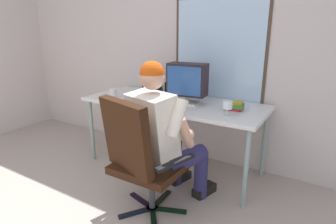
{
  "coord_description": "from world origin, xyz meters",
  "views": [
    {
      "loc": [
        1.55,
        -0.15,
        1.47
      ],
      "look_at": [
        0.3,
        1.9,
        0.75
      ],
      "focal_mm": 29.89,
      "sensor_mm": 36.0,
      "label": 1
    }
  ],
  "objects_px": {
    "coffee_mug": "(113,93)",
    "office_chair": "(140,154)",
    "desk_speaker": "(169,89)",
    "desk": "(173,106)",
    "person_seated": "(164,134)",
    "wine_glass": "(228,106)",
    "laptop": "(147,92)",
    "book_stack": "(234,106)",
    "crt_monitor": "(187,80)"
  },
  "relations": [
    {
      "from": "office_chair",
      "to": "laptop",
      "type": "xyz_separation_m",
      "value": [
        -0.55,
        0.87,
        0.27
      ]
    },
    {
      "from": "wine_glass",
      "to": "book_stack",
      "type": "distance_m",
      "value": 0.24
    },
    {
      "from": "person_seated",
      "to": "coffee_mug",
      "type": "distance_m",
      "value": 1.04
    },
    {
      "from": "person_seated",
      "to": "crt_monitor",
      "type": "distance_m",
      "value": 0.7
    },
    {
      "from": "laptop",
      "to": "office_chair",
      "type": "bearing_deg",
      "value": -57.79
    },
    {
      "from": "person_seated",
      "to": "crt_monitor",
      "type": "relative_size",
      "value": 3.1
    },
    {
      "from": "desk",
      "to": "laptop",
      "type": "xyz_separation_m",
      "value": [
        -0.34,
        0.01,
        0.11
      ]
    },
    {
      "from": "wine_glass",
      "to": "desk",
      "type": "bearing_deg",
      "value": 162.59
    },
    {
      "from": "crt_monitor",
      "to": "coffee_mug",
      "type": "distance_m",
      "value": 0.86
    },
    {
      "from": "person_seated",
      "to": "desk_speaker",
      "type": "relative_size",
      "value": 7.65
    },
    {
      "from": "crt_monitor",
      "to": "person_seated",
      "type": "bearing_deg",
      "value": -79.93
    },
    {
      "from": "desk",
      "to": "crt_monitor",
      "type": "bearing_deg",
      "value": -2.22
    },
    {
      "from": "book_stack",
      "to": "desk_speaker",
      "type": "bearing_deg",
      "value": 170.54
    },
    {
      "from": "laptop",
      "to": "wine_glass",
      "type": "relative_size",
      "value": 2.85
    },
    {
      "from": "desk_speaker",
      "to": "desk",
      "type": "bearing_deg",
      "value": -48.31
    },
    {
      "from": "crt_monitor",
      "to": "coffee_mug",
      "type": "xyz_separation_m",
      "value": [
        -0.82,
        -0.17,
        -0.19
      ]
    },
    {
      "from": "crt_monitor",
      "to": "desk_speaker",
      "type": "xyz_separation_m",
      "value": [
        -0.3,
        0.16,
        -0.15
      ]
    },
    {
      "from": "coffee_mug",
      "to": "laptop",
      "type": "bearing_deg",
      "value": 30.42
    },
    {
      "from": "crt_monitor",
      "to": "book_stack",
      "type": "distance_m",
      "value": 0.52
    },
    {
      "from": "crt_monitor",
      "to": "coffee_mug",
      "type": "height_order",
      "value": "crt_monitor"
    },
    {
      "from": "laptop",
      "to": "book_stack",
      "type": "height_order",
      "value": "laptop"
    },
    {
      "from": "office_chair",
      "to": "desk_speaker",
      "type": "bearing_deg",
      "value": 108.93
    },
    {
      "from": "laptop",
      "to": "book_stack",
      "type": "relative_size",
      "value": 2.01
    },
    {
      "from": "book_stack",
      "to": "crt_monitor",
      "type": "bearing_deg",
      "value": -176.38
    },
    {
      "from": "crt_monitor",
      "to": "laptop",
      "type": "xyz_separation_m",
      "value": [
        -0.5,
        0.02,
        -0.17
      ]
    },
    {
      "from": "laptop",
      "to": "wine_glass",
      "type": "bearing_deg",
      "value": -12.21
    },
    {
      "from": "desk",
      "to": "wine_glass",
      "type": "height_order",
      "value": "wine_glass"
    },
    {
      "from": "desk_speaker",
      "to": "coffee_mug",
      "type": "xyz_separation_m",
      "value": [
        -0.52,
        -0.33,
        -0.04
      ]
    },
    {
      "from": "desk",
      "to": "book_stack",
      "type": "bearing_deg",
      "value": 2.12
    },
    {
      "from": "book_stack",
      "to": "wine_glass",
      "type": "bearing_deg",
      "value": -85.79
    },
    {
      "from": "wine_glass",
      "to": "coffee_mug",
      "type": "relative_size",
      "value": 1.49
    },
    {
      "from": "desk",
      "to": "person_seated",
      "type": "bearing_deg",
      "value": -65.94
    },
    {
      "from": "person_seated",
      "to": "book_stack",
      "type": "relative_size",
      "value": 6.48
    },
    {
      "from": "desk_speaker",
      "to": "coffee_mug",
      "type": "bearing_deg",
      "value": -147.41
    },
    {
      "from": "crt_monitor",
      "to": "desk_speaker",
      "type": "bearing_deg",
      "value": 152.13
    },
    {
      "from": "office_chair",
      "to": "person_seated",
      "type": "distance_m",
      "value": 0.28
    },
    {
      "from": "laptop",
      "to": "wine_glass",
      "type": "distance_m",
      "value": 1.02
    },
    {
      "from": "wine_glass",
      "to": "book_stack",
      "type": "xyz_separation_m",
      "value": [
        -0.02,
        0.23,
        -0.06
      ]
    },
    {
      "from": "desk_speaker",
      "to": "office_chair",
      "type": "bearing_deg",
      "value": -71.07
    },
    {
      "from": "desk",
      "to": "person_seated",
      "type": "xyz_separation_m",
      "value": [
        0.27,
        -0.61,
        -0.05
      ]
    },
    {
      "from": "laptop",
      "to": "desk_speaker",
      "type": "xyz_separation_m",
      "value": [
        0.2,
        0.14,
        0.02
      ]
    },
    {
      "from": "desk",
      "to": "wine_glass",
      "type": "distance_m",
      "value": 0.71
    },
    {
      "from": "desk_speaker",
      "to": "book_stack",
      "type": "distance_m",
      "value": 0.79
    },
    {
      "from": "crt_monitor",
      "to": "laptop",
      "type": "distance_m",
      "value": 0.53
    },
    {
      "from": "person_seated",
      "to": "laptop",
      "type": "height_order",
      "value": "person_seated"
    },
    {
      "from": "coffee_mug",
      "to": "desk",
      "type": "bearing_deg",
      "value": 15.27
    },
    {
      "from": "crt_monitor",
      "to": "desk_speaker",
      "type": "distance_m",
      "value": 0.37
    },
    {
      "from": "wine_glass",
      "to": "desk_speaker",
      "type": "relative_size",
      "value": 0.83
    },
    {
      "from": "office_chair",
      "to": "crt_monitor",
      "type": "bearing_deg",
      "value": 93.06
    },
    {
      "from": "coffee_mug",
      "to": "office_chair",
      "type": "bearing_deg",
      "value": -38.11
    }
  ]
}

